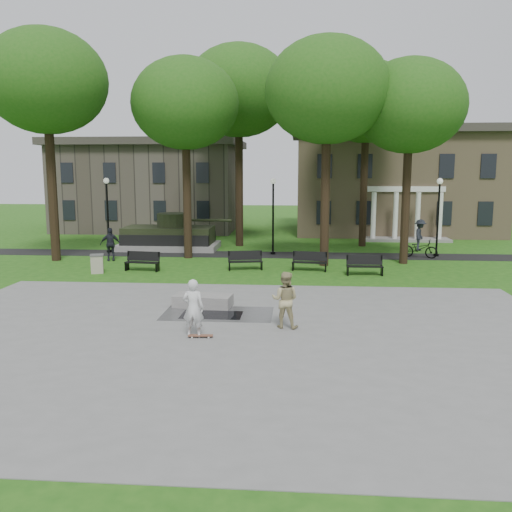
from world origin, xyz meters
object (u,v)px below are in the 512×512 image
(concrete_block, at_px, (203,301))
(park_bench_0, at_px, (142,261))
(skateboarder, at_px, (193,308))
(friend_watching, at_px, (285,300))
(cyclist, at_px, (420,242))
(trash_bin, at_px, (97,264))

(concrete_block, height_order, park_bench_0, park_bench_0)
(skateboarder, bearing_deg, friend_watching, -154.18)
(concrete_block, height_order, cyclist, cyclist)
(park_bench_0, bearing_deg, friend_watching, -45.24)
(concrete_block, bearing_deg, park_bench_0, 121.63)
(trash_bin, bearing_deg, concrete_block, -44.29)
(cyclist, distance_m, park_bench_0, 16.30)
(concrete_block, distance_m, trash_bin, 9.23)
(trash_bin, bearing_deg, skateboarder, -55.79)
(skateboarder, xyz_separation_m, cyclist, (10.52, 16.51, -0.00))
(skateboarder, xyz_separation_m, trash_bin, (-6.98, 10.26, -0.46))
(cyclist, bearing_deg, skateboarder, 167.60)
(skateboarder, distance_m, cyclist, 19.58)
(friend_watching, distance_m, park_bench_0, 12.50)
(concrete_block, bearing_deg, cyclist, 49.35)
(skateboarder, distance_m, trash_bin, 12.42)
(park_bench_0, relative_size, trash_bin, 1.92)
(skateboarder, height_order, friend_watching, friend_watching)
(concrete_block, distance_m, friend_watching, 4.19)
(concrete_block, height_order, trash_bin, trash_bin)
(skateboarder, bearing_deg, concrete_block, -82.11)
(concrete_block, bearing_deg, skateboarder, -84.41)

